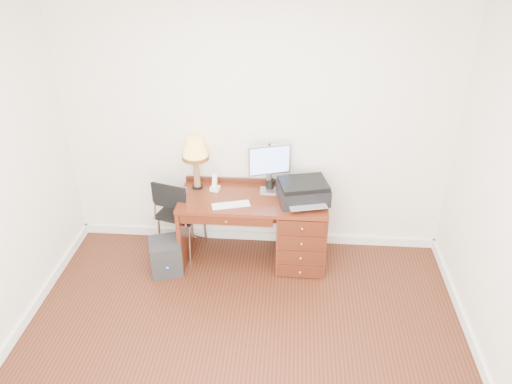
# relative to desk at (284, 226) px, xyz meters

# --- Properties ---
(ground) EXTENTS (4.00, 4.00, 0.00)m
(ground) POSITION_rel_desk_xyz_m (-0.32, -1.40, -0.41)
(ground) COLOR #36160C
(ground) RESTS_ON ground
(room_shell) EXTENTS (4.00, 4.00, 4.00)m
(room_shell) POSITION_rel_desk_xyz_m (-0.32, -0.77, -0.36)
(room_shell) COLOR white
(room_shell) RESTS_ON ground
(desk) EXTENTS (1.50, 0.67, 0.75)m
(desk) POSITION_rel_desk_xyz_m (0.00, 0.00, 0.00)
(desk) COLOR #5E2313
(desk) RESTS_ON ground
(monitor) EXTENTS (0.43, 0.21, 0.51)m
(monitor) POSITION_rel_desk_xyz_m (-0.17, 0.17, 0.66)
(monitor) COLOR silver
(monitor) RESTS_ON desk
(keyboard) EXTENTS (0.39, 0.21, 0.01)m
(keyboard) POSITION_rel_desk_xyz_m (-0.53, -0.17, 0.34)
(keyboard) COLOR white
(keyboard) RESTS_ON desk
(mouse_pad) EXTENTS (0.24, 0.24, 0.05)m
(mouse_pad) POSITION_rel_desk_xyz_m (0.07, -0.09, 0.35)
(mouse_pad) COLOR black
(mouse_pad) RESTS_ON desk
(printer) EXTENTS (0.56, 0.48, 0.21)m
(printer) POSITION_rel_desk_xyz_m (0.17, -0.02, 0.44)
(printer) COLOR black
(printer) RESTS_ON desk
(leg_lamp) EXTENTS (0.27, 0.27, 0.56)m
(leg_lamp) POSITION_rel_desk_xyz_m (-0.92, 0.16, 0.75)
(leg_lamp) COLOR black
(leg_lamp) RESTS_ON desk
(phone) EXTENTS (0.11, 0.11, 0.19)m
(phone) POSITION_rel_desk_xyz_m (-0.73, 0.12, 0.39)
(phone) COLOR white
(phone) RESTS_ON desk
(pen_cup) EXTENTS (0.09, 0.09, 0.11)m
(pen_cup) POSITION_rel_desk_xyz_m (-0.16, 0.19, 0.39)
(pen_cup) COLOR black
(pen_cup) RESTS_ON desk
(chair) EXTENTS (0.53, 0.54, 0.91)m
(chair) POSITION_rel_desk_xyz_m (-1.11, 0.03, 0.14)
(chair) COLOR black
(chair) RESTS_ON ground
(equipment_box) EXTENTS (0.39, 0.39, 0.36)m
(equipment_box) POSITION_rel_desk_xyz_m (-1.21, -0.30, -0.23)
(equipment_box) COLOR black
(equipment_box) RESTS_ON ground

